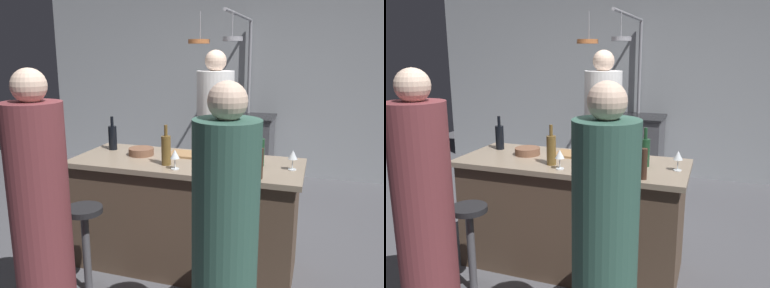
{
  "view_description": "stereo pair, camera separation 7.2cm",
  "coord_description": "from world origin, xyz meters",
  "views": [
    {
      "loc": [
        0.97,
        -2.82,
        1.73
      ],
      "look_at": [
        0.0,
        0.15,
        1.0
      ],
      "focal_mm": 36.89,
      "sensor_mm": 36.0,
      "label": 1
    },
    {
      "loc": [
        1.04,
        -2.79,
        1.73
      ],
      "look_at": [
        0.0,
        0.15,
        1.0
      ],
      "focal_mm": 36.89,
      "sensor_mm": 36.0,
      "label": 2
    }
  ],
  "objects": [
    {
      "name": "ground_plane",
      "position": [
        0.0,
        0.0,
        0.0
      ],
      "size": [
        9.0,
        9.0,
        0.0
      ],
      "primitive_type": "plane",
      "color": "#4C4C51"
    },
    {
      "name": "back_wall",
      "position": [
        0.0,
        2.85,
        1.3
      ],
      "size": [
        6.4,
        0.16,
        2.6
      ],
      "primitive_type": "cube",
      "color": "#9EA3A8",
      "rests_on": "ground_plane"
    },
    {
      "name": "kitchen_island",
      "position": [
        0.0,
        0.0,
        0.45
      ],
      "size": [
        1.8,
        0.72,
        0.9
      ],
      "color": "brown",
      "rests_on": "ground_plane"
    },
    {
      "name": "stove_range",
      "position": [
        0.0,
        2.45,
        0.45
      ],
      "size": [
        0.8,
        0.64,
        0.89
      ],
      "color": "#47474C",
      "rests_on": "ground_plane"
    },
    {
      "name": "chef",
      "position": [
        -0.02,
        0.95,
        0.81
      ],
      "size": [
        0.37,
        0.37,
        1.75
      ],
      "color": "white",
      "rests_on": "ground_plane"
    },
    {
      "name": "bar_stool_right",
      "position": [
        0.51,
        -0.62,
        0.38
      ],
      "size": [
        0.28,
        0.28,
        0.68
      ],
      "color": "#4C4C51",
      "rests_on": "ground_plane"
    },
    {
      "name": "guest_right",
      "position": [
        0.56,
        -1.02,
        0.74
      ],
      "size": [
        0.34,
        0.34,
        1.6
      ],
      "color": "#33594C",
      "rests_on": "ground_plane"
    },
    {
      "name": "bar_stool_left",
      "position": [
        -0.54,
        -0.62,
        0.38
      ],
      "size": [
        0.28,
        0.28,
        0.68
      ],
      "color": "#4C4C51",
      "rests_on": "ground_plane"
    },
    {
      "name": "guest_left",
      "position": [
        -0.57,
        -1.02,
        0.76
      ],
      "size": [
        0.35,
        0.35,
        1.65
      ],
      "color": "brown",
      "rests_on": "ground_plane"
    },
    {
      "name": "overhead_pot_rack",
      "position": [
        -0.06,
        1.99,
        1.6
      ],
      "size": [
        0.57,
        1.54,
        2.17
      ],
      "color": "gray",
      "rests_on": "ground_plane"
    },
    {
      "name": "cutting_board",
      "position": [
        -0.03,
        0.15,
        0.91
      ],
      "size": [
        0.32,
        0.22,
        0.02
      ],
      "primitive_type": "cube",
      "color": "#997047",
      "rests_on": "kitchen_island"
    },
    {
      "name": "pepper_mill",
      "position": [
        0.61,
        -0.28,
        1.01
      ],
      "size": [
        0.05,
        0.05,
        0.21
      ],
      "primitive_type": "cylinder",
      "color": "#382319",
      "rests_on": "kitchen_island"
    },
    {
      "name": "wine_bottle_dark",
      "position": [
        -0.72,
        0.14,
        1.01
      ],
      "size": [
        0.07,
        0.07,
        0.29
      ],
      "color": "black",
      "rests_on": "kitchen_island"
    },
    {
      "name": "wine_bottle_green",
      "position": [
        0.57,
        0.04,
        1.01
      ],
      "size": [
        0.07,
        0.07,
        0.29
      ],
      "color": "#193D23",
      "rests_on": "kitchen_island"
    },
    {
      "name": "wine_bottle_amber",
      "position": [
        -0.1,
        -0.16,
        1.02
      ],
      "size": [
        0.07,
        0.07,
        0.31
      ],
      "color": "brown",
      "rests_on": "kitchen_island"
    },
    {
      "name": "wine_glass_near_left_guest",
      "position": [
        0.21,
        0.15,
        1.01
      ],
      "size": [
        0.07,
        0.07,
        0.15
      ],
      "color": "silver",
      "rests_on": "kitchen_island"
    },
    {
      "name": "wine_glass_near_right_guest",
      "position": [
        -0.0,
        -0.25,
        1.01
      ],
      "size": [
        0.07,
        0.07,
        0.15
      ],
      "color": "silver",
      "rests_on": "kitchen_island"
    },
    {
      "name": "wine_glass_by_chef",
      "position": [
        0.81,
        0.0,
        1.01
      ],
      "size": [
        0.07,
        0.07,
        0.15
      ],
      "color": "silver",
      "rests_on": "kitchen_island"
    },
    {
      "name": "mixing_bowl_wooden",
      "position": [
        -0.41,
        0.05,
        0.93
      ],
      "size": [
        0.21,
        0.21,
        0.06
      ],
      "primitive_type": "cylinder",
      "color": "brown",
      "rests_on": "kitchen_island"
    },
    {
      "name": "mixing_bowl_steel",
      "position": [
        0.31,
        -0.03,
        0.93
      ],
      "size": [
        0.19,
        0.19,
        0.07
      ],
      "primitive_type": "cylinder",
      "color": "#B7B7BC",
      "rests_on": "kitchen_island"
    }
  ]
}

